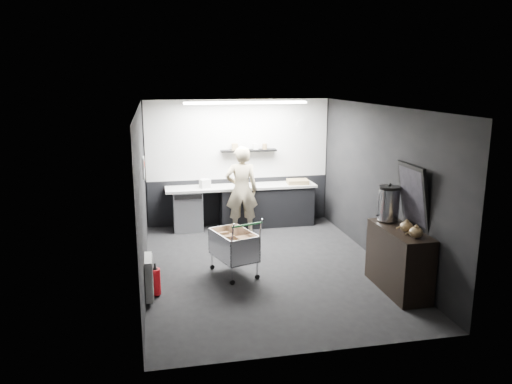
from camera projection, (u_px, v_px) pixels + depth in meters
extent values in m
plane|color=black|center=(266.00, 267.00, 8.50)|extent=(5.50, 5.50, 0.00)
plane|color=white|center=(267.00, 107.00, 7.89)|extent=(5.50, 5.50, 0.00)
plane|color=black|center=(239.00, 162.00, 10.81)|extent=(5.50, 0.00, 5.50)
plane|color=black|center=(321.00, 243.00, 5.57)|extent=(5.50, 0.00, 5.50)
plane|color=black|center=(142.00, 196.00, 7.80)|extent=(0.00, 5.50, 5.50)
plane|color=black|center=(380.00, 185.00, 8.58)|extent=(0.00, 5.50, 5.50)
cube|color=beige|center=(239.00, 139.00, 10.68)|extent=(3.95, 0.02, 1.70)
cube|color=black|center=(239.00, 200.00, 10.99)|extent=(3.95, 0.02, 1.00)
cube|color=black|center=(249.00, 151.00, 10.67)|extent=(1.20, 0.22, 0.04)
cylinder|color=silver|center=(302.00, 124.00, 10.88)|extent=(0.20, 0.03, 0.20)
cube|color=white|center=(144.00, 168.00, 9.00)|extent=(0.02, 0.30, 0.40)
cube|color=red|center=(144.00, 164.00, 8.98)|extent=(0.02, 0.22, 0.10)
cube|color=silver|center=(149.00, 277.00, 7.18)|extent=(0.10, 0.50, 0.60)
cube|color=white|center=(246.00, 103.00, 9.66)|extent=(2.40, 0.20, 0.04)
cube|color=black|center=(266.00, 206.00, 10.82)|extent=(2.00, 0.56, 0.85)
cube|color=#B2B1AD|center=(241.00, 187.00, 10.61)|extent=(3.20, 0.60, 0.05)
cube|color=#9EA0A5|center=(188.00, 210.00, 10.48)|extent=(0.60, 0.58, 0.85)
cube|color=black|center=(188.00, 197.00, 10.12)|extent=(0.56, 0.02, 0.10)
imported|color=beige|center=(242.00, 190.00, 10.16)|extent=(0.70, 0.49, 1.81)
cube|color=silver|center=(234.00, 257.00, 8.13)|extent=(0.76, 0.94, 0.02)
cube|color=silver|center=(218.00, 246.00, 8.03)|extent=(0.27, 0.78, 0.43)
cube|color=silver|center=(249.00, 244.00, 8.13)|extent=(0.27, 0.78, 0.43)
cube|color=silver|center=(238.00, 253.00, 7.70)|extent=(0.51, 0.18, 0.43)
cube|color=silver|center=(230.00, 237.00, 8.46)|extent=(0.51, 0.18, 0.43)
cylinder|color=silver|center=(224.00, 274.00, 7.76)|extent=(0.02, 0.02, 0.29)
cylinder|color=silver|center=(252.00, 272.00, 7.85)|extent=(0.02, 0.02, 0.29)
cylinder|color=silver|center=(218.00, 258.00, 8.47)|extent=(0.02, 0.02, 0.29)
cylinder|color=silver|center=(244.00, 256.00, 8.55)|extent=(0.02, 0.02, 0.29)
cylinder|color=green|center=(238.00, 226.00, 7.54)|extent=(0.51, 0.20, 0.03)
cube|color=brown|center=(226.00, 244.00, 8.15)|extent=(0.31, 0.35, 0.37)
cube|color=brown|center=(243.00, 248.00, 8.00)|extent=(0.29, 0.32, 0.33)
cylinder|color=black|center=(224.00, 282.00, 7.79)|extent=(0.08, 0.05, 0.08)
cylinder|color=black|center=(218.00, 265.00, 8.49)|extent=(0.08, 0.05, 0.08)
cylinder|color=black|center=(252.00, 279.00, 7.88)|extent=(0.08, 0.05, 0.08)
cylinder|color=black|center=(244.00, 263.00, 8.58)|extent=(0.08, 0.05, 0.08)
cube|color=black|center=(399.00, 260.00, 7.47)|extent=(0.48, 1.29, 0.97)
cylinder|color=silver|center=(389.00, 205.00, 7.71)|extent=(0.32, 0.32, 0.49)
cylinder|color=black|center=(390.00, 188.00, 7.65)|extent=(0.32, 0.32, 0.04)
sphere|color=black|center=(390.00, 185.00, 7.64)|extent=(0.05, 0.05, 0.05)
ellipsoid|color=brown|center=(407.00, 227.00, 7.19)|extent=(0.19, 0.19, 0.15)
ellipsoid|color=brown|center=(416.00, 232.00, 6.94)|extent=(0.19, 0.19, 0.15)
cube|color=black|center=(414.00, 196.00, 7.35)|extent=(0.22, 0.75, 0.96)
cube|color=black|center=(412.00, 196.00, 7.34)|extent=(0.16, 0.64, 0.83)
cylinder|color=red|center=(156.00, 282.00, 7.34)|extent=(0.15, 0.15, 0.39)
cone|color=black|center=(155.00, 268.00, 7.29)|extent=(0.10, 0.10, 0.06)
cylinder|color=black|center=(155.00, 265.00, 7.28)|extent=(0.03, 0.03, 0.06)
cube|color=olive|center=(298.00, 182.00, 10.78)|extent=(0.48, 0.39, 0.09)
cylinder|color=silver|center=(205.00, 183.00, 10.43)|extent=(0.18, 0.18, 0.18)
cube|color=silver|center=(205.00, 184.00, 10.38)|extent=(0.24, 0.22, 0.18)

